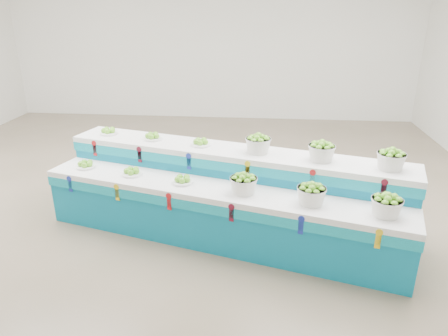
{
  "coord_description": "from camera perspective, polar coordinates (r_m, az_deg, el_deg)",
  "views": [
    {
      "loc": [
        1.29,
        -5.29,
        2.7
      ],
      "look_at": [
        0.86,
        -0.71,
        0.87
      ],
      "focal_mm": 32.85,
      "sensor_mm": 36.0,
      "label": 1
    }
  ],
  "objects": [
    {
      "name": "basket_lower_mid",
      "position": [
        4.46,
        12.06,
        -3.5
      ],
      "size": [
        0.38,
        0.38,
        0.23
      ],
      "primitive_type": null,
      "rotation": [
        0.0,
        0.0,
        -0.27
      ],
      "color": "silver",
      "rests_on": "display_stand"
    },
    {
      "name": "plate_upper_left",
      "position": [
        5.96,
        -15.78,
        5.03
      ],
      "size": [
        0.31,
        0.31,
        0.1
      ],
      "primitive_type": "cylinder",
      "rotation": [
        0.0,
        0.0,
        -0.27
      ],
      "color": "white",
      "rests_on": "display_stand"
    },
    {
      "name": "plate_upper_mid",
      "position": [
        5.58,
        -9.91,
        4.42
      ],
      "size": [
        0.31,
        0.31,
        0.1
      ],
      "primitive_type": "cylinder",
      "rotation": [
        0.0,
        0.0,
        -0.27
      ],
      "color": "white",
      "rests_on": "display_stand"
    },
    {
      "name": "basket_upper_right",
      "position": [
        4.84,
        22.23,
        1.16
      ],
      "size": [
        0.38,
        0.38,
        0.23
      ],
      "primitive_type": null,
      "rotation": [
        0.0,
        0.0,
        -0.27
      ],
      "color": "silver",
      "rests_on": "display_stand"
    },
    {
      "name": "plate_lower_mid",
      "position": [
        5.24,
        -12.72,
        -0.43
      ],
      "size": [
        0.31,
        0.31,
        0.1
      ],
      "primitive_type": "cylinder",
      "rotation": [
        0.0,
        0.0,
        -0.27
      ],
      "color": "white",
      "rests_on": "display_stand"
    },
    {
      "name": "basket_upper_left",
      "position": [
        5.0,
        4.78,
        3.4
      ],
      "size": [
        0.38,
        0.38,
        0.23
      ],
      "primitive_type": null,
      "rotation": [
        0.0,
        0.0,
        -0.27
      ],
      "color": "silver",
      "rests_on": "display_stand"
    },
    {
      "name": "ground",
      "position": [
        6.08,
        -7.48,
        -4.86
      ],
      "size": [
        10.0,
        10.0,
        0.0
      ],
      "primitive_type": "plane",
      "color": "#6A5E49",
      "rests_on": "ground"
    },
    {
      "name": "basket_upper_mid",
      "position": [
        4.86,
        13.42,
        2.32
      ],
      "size": [
        0.38,
        0.38,
        0.23
      ],
      "primitive_type": null,
      "rotation": [
        0.0,
        0.0,
        -0.27
      ],
      "color": "silver",
      "rests_on": "display_stand"
    },
    {
      "name": "plate_lower_right",
      "position": [
        4.91,
        -5.77,
        -1.54
      ],
      "size": [
        0.31,
        0.31,
        0.1
      ],
      "primitive_type": "cylinder",
      "rotation": [
        0.0,
        0.0,
        -0.27
      ],
      "color": "white",
      "rests_on": "display_stand"
    },
    {
      "name": "plate_upper_right",
      "position": [
        5.27,
        -3.24,
        3.67
      ],
      "size": [
        0.31,
        0.31,
        0.1
      ],
      "primitive_type": "cylinder",
      "rotation": [
        0.0,
        0.0,
        -0.27
      ],
      "color": "white",
      "rests_on": "display_stand"
    },
    {
      "name": "basket_lower_left",
      "position": [
        4.61,
        2.73,
        -2.15
      ],
      "size": [
        0.38,
        0.38,
        0.23
      ],
      "primitive_type": null,
      "rotation": [
        0.0,
        0.0,
        -0.27
      ],
      "color": "silver",
      "rests_on": "display_stand"
    },
    {
      "name": "plate_lower_left",
      "position": [
        5.65,
        -18.71,
        0.54
      ],
      "size": [
        0.31,
        0.31,
        0.1
      ],
      "primitive_type": "cylinder",
      "rotation": [
        0.0,
        0.0,
        -0.27
      ],
      "color": "white",
      "rests_on": "display_stand"
    },
    {
      "name": "basket_lower_right",
      "position": [
        4.44,
        21.68,
        -4.8
      ],
      "size": [
        0.38,
        0.38,
        0.23
      ],
      "primitive_type": null,
      "rotation": [
        0.0,
        0.0,
        -0.27
      ],
      "color": "silver",
      "rests_on": "display_stand"
    },
    {
      "name": "display_stand",
      "position": [
        5.09,
        -0.0,
        -3.77
      ],
      "size": [
        4.6,
        2.29,
        1.02
      ],
      "primitive_type": null,
      "rotation": [
        0.0,
        0.0,
        -0.27
      ],
      "color": "#09769B",
      "rests_on": "ground"
    },
    {
      "name": "back_wall",
      "position": [
        10.39,
        -1.85,
        17.85
      ],
      "size": [
        10.0,
        0.0,
        10.0
      ],
      "primitive_type": "plane",
      "rotation": [
        1.57,
        0.0,
        0.0
      ],
      "color": "silver",
      "rests_on": "ground"
    }
  ]
}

